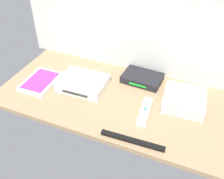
{
  "coord_description": "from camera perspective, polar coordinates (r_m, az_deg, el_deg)",
  "views": [
    {
      "loc": [
        34.67,
        -82.36,
        74.43
      ],
      "look_at": [
        0.0,
        0.0,
        4.0
      ],
      "focal_mm": 42.53,
      "sensor_mm": 36.0,
      "label": 1
    }
  ],
  "objects": [
    {
      "name": "game_case",
      "position": [
        1.28,
        -15.12,
        1.69
      ],
      "size": [
        13.97,
        19.27,
        1.56
      ],
      "rotation": [
        0.0,
        0.0,
        0.02
      ],
      "color": "white",
      "rests_on": "ground_plane"
    },
    {
      "name": "ground_plane",
      "position": [
        1.17,
        -0.0,
        -1.92
      ],
      "size": [
        100.0,
        48.0,
        2.0
      ],
      "primitive_type": "cube",
      "color": "#9E7F5B",
      "rests_on": "ground"
    },
    {
      "name": "remote_classic_pad",
      "position": [
        1.18,
        -6.2,
        2.11
      ],
      "size": [
        15.81,
        10.98,
        2.4
      ],
      "rotation": [
        0.0,
        0.0,
        0.22
      ],
      "color": "white",
      "rests_on": "game_console"
    },
    {
      "name": "network_router",
      "position": [
        1.25,
        6.53,
        2.47
      ],
      "size": [
        18.62,
        13.08,
        3.4
      ],
      "rotation": [
        0.0,
        0.0,
        -0.05
      ],
      "color": "black",
      "rests_on": "ground_plane"
    },
    {
      "name": "mini_computer",
      "position": [
        1.15,
        15.26,
        -2.18
      ],
      "size": [
        18.49,
        18.49,
        5.3
      ],
      "rotation": [
        0.0,
        0.0,
        0.09
      ],
      "color": "silver",
      "rests_on": "ground_plane"
    },
    {
      "name": "sensor_bar",
      "position": [
        0.98,
        4.4,
        -10.89
      ],
      "size": [
        24.05,
        2.73,
        1.4
      ],
      "primitive_type": "cube",
      "rotation": [
        0.0,
        0.0,
        0.04
      ],
      "color": "black",
      "rests_on": "ground_plane"
    },
    {
      "name": "remote_wand",
      "position": [
        1.08,
        7.11,
        -4.76
      ],
      "size": [
        5.03,
        15.08,
        3.4
      ],
      "rotation": [
        0.0,
        0.0,
        0.1
      ],
      "color": "white",
      "rests_on": "ground_plane"
    },
    {
      "name": "game_console",
      "position": [
        1.21,
        -6.25,
        1.39
      ],
      "size": [
        21.52,
        17.04,
        4.4
      ],
      "rotation": [
        0.0,
        0.0,
        0.03
      ],
      "color": "white",
      "rests_on": "ground_plane"
    },
    {
      "name": "back_wall",
      "position": [
        1.2,
        4.78,
        17.44
      ],
      "size": [
        110.0,
        1.2,
        64.0
      ],
      "primitive_type": "cube",
      "color": "silver",
      "rests_on": "ground"
    }
  ]
}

